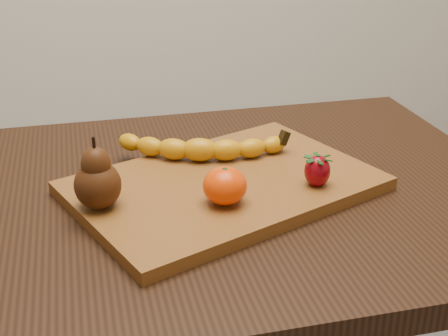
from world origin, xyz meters
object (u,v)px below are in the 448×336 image
object	(u,v)px
mandarin	(225,186)
cutting_board	(224,186)
pear	(97,173)
table	(203,243)

from	to	relation	value
mandarin	cutting_board	bearing A→B (deg)	77.20
cutting_board	pear	xyz separation A→B (m)	(-0.19, -0.04, 0.06)
pear	mandarin	xyz separation A→B (m)	(0.18, -0.03, -0.02)
table	mandarin	bearing A→B (deg)	-80.56
table	mandarin	world-z (taller)	mandarin
cutting_board	mandarin	bearing A→B (deg)	-124.28
pear	mandarin	size ratio (longest dim) A/B	1.64
cutting_board	mandarin	distance (m)	0.08
cutting_board	pear	world-z (taller)	pear
table	mandarin	distance (m)	0.17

